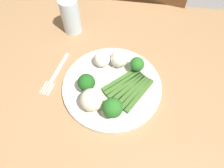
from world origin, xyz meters
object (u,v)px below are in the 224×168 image
at_px(plate, 112,86).
at_px(cauliflower_near_center, 102,59).
at_px(cauliflower_mid, 92,100).
at_px(asparagus_bundle, 129,88).
at_px(broccoli_left, 86,83).
at_px(broccoli_front, 113,108).
at_px(water_glass, 71,16).
at_px(dining_table, 103,102).
at_px(broccoli_right, 137,64).
at_px(fork, 56,74).
at_px(cauliflower_near_fork, 120,58).
at_px(chair, 138,30).

relative_size(plate, cauliflower_near_center, 5.96).
bearing_deg(cauliflower_mid, asparagus_bundle, -144.62).
height_order(broccoli_left, cauliflower_mid, cauliflower_mid).
relative_size(broccoli_front, cauliflower_mid, 1.04).
height_order(asparagus_bundle, cauliflower_mid, cauliflower_mid).
distance_m(asparagus_bundle, cauliflower_near_center, 0.12).
distance_m(cauliflower_near_center, water_glass, 0.20).
bearing_deg(broccoli_left, dining_table, -138.42).
relative_size(broccoli_right, cauliflower_near_center, 1.09).
distance_m(dining_table, fork, 0.18).
bearing_deg(broccoli_left, water_glass, -67.04).
bearing_deg(cauliflower_mid, water_glass, -66.59).
height_order(broccoli_right, cauliflower_mid, cauliflower_mid).
bearing_deg(cauliflower_mid, broccoli_front, 162.64).
bearing_deg(fork, broccoli_left, 76.71).
bearing_deg(broccoli_left, cauliflower_near_fork, -127.21).
distance_m(plate, broccoli_front, 0.10).
bearing_deg(chair, cauliflower_near_center, 88.76).
height_order(broccoli_front, fork, broccoli_front).
bearing_deg(fork, cauliflower_mid, 64.34).
bearing_deg(broccoli_right, water_glass, -34.46).
relative_size(broccoli_front, broccoli_left, 1.08).
height_order(fork, water_glass, water_glass).
relative_size(asparagus_bundle, water_glass, 1.24).
height_order(broccoli_front, cauliflower_near_fork, broccoli_front).
distance_m(chair, cauliflower_mid, 0.71).
bearing_deg(asparagus_bundle, plate, -58.80).
height_order(cauliflower_near_fork, fork, cauliflower_near_fork).
relative_size(broccoli_left, water_glass, 0.48).
height_order(plate, water_glass, water_glass).
xyz_separation_m(broccoli_right, cauliflower_near_fork, (0.05, -0.02, -0.00)).
relative_size(broccoli_front, fork, 0.39).
xyz_separation_m(broccoli_left, fork, (0.11, -0.05, -0.05)).
distance_m(plate, broccoli_right, 0.10).
xyz_separation_m(broccoli_front, broccoli_left, (0.08, -0.07, -0.00)).
relative_size(plate, cauliflower_mid, 4.63).
bearing_deg(plate, broccoli_front, 99.07).
relative_size(cauliflower_near_fork, fork, 0.33).
bearing_deg(cauliflower_near_fork, broccoli_right, 161.37).
relative_size(fork, water_glass, 1.35).
bearing_deg(broccoli_right, broccoli_left, 32.91).
height_order(dining_table, plate, plate).
distance_m(cauliflower_near_fork, cauliflower_near_center, 0.05).
bearing_deg(dining_table, asparagus_bundle, 170.41).
distance_m(broccoli_right, water_glass, 0.29).
height_order(plate, cauliflower_near_fork, cauliflower_near_fork).
distance_m(chair, plate, 0.62).
height_order(chair, plate, chair).
bearing_deg(asparagus_bundle, chair, -142.55).
relative_size(broccoli_right, fork, 0.32).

